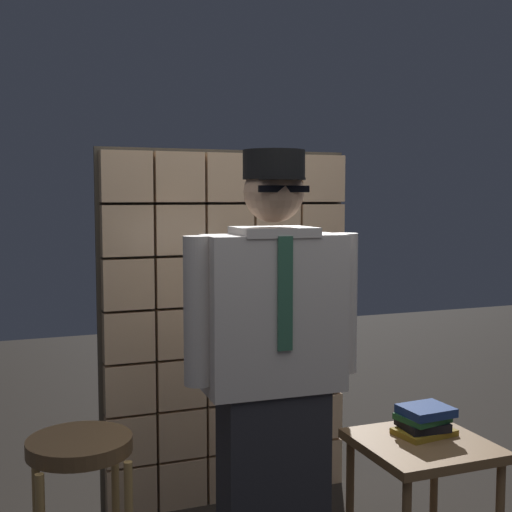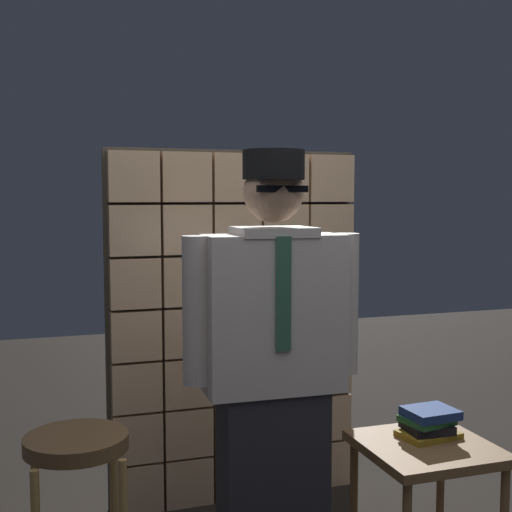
{
  "view_description": "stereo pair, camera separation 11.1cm",
  "coord_description": "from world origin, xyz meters",
  "px_view_note": "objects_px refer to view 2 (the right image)",
  "views": [
    {
      "loc": [
        -1.09,
        -1.84,
        1.57
      ],
      "look_at": [
        -0.18,
        0.55,
        1.35
      ],
      "focal_mm": 47.57,
      "sensor_mm": 36.0,
      "label": 1
    },
    {
      "loc": [
        -0.98,
        -1.88,
        1.57
      ],
      "look_at": [
        -0.18,
        0.55,
        1.35
      ],
      "focal_mm": 47.57,
      "sensor_mm": 36.0,
      "label": 2
    }
  ],
  "objects_px": {
    "book_stack": "(428,423)",
    "bar_stool": "(77,495)",
    "side_table": "(426,461)",
    "standing_person": "(273,372)"
  },
  "relations": [
    {
      "from": "book_stack",
      "to": "bar_stool",
      "type": "bearing_deg",
      "value": -172.8
    },
    {
      "from": "side_table",
      "to": "standing_person",
      "type": "bearing_deg",
      "value": 178.61
    },
    {
      "from": "side_table",
      "to": "book_stack",
      "type": "xyz_separation_m",
      "value": [
        0.05,
        0.06,
        0.14
      ]
    },
    {
      "from": "standing_person",
      "to": "book_stack",
      "type": "height_order",
      "value": "standing_person"
    },
    {
      "from": "bar_stool",
      "to": "book_stack",
      "type": "xyz_separation_m",
      "value": [
        1.45,
        0.18,
        0.03
      ]
    },
    {
      "from": "standing_person",
      "to": "side_table",
      "type": "distance_m",
      "value": 0.79
    },
    {
      "from": "bar_stool",
      "to": "side_table",
      "type": "bearing_deg",
      "value": 4.95
    },
    {
      "from": "side_table",
      "to": "book_stack",
      "type": "relative_size",
      "value": 2.15
    },
    {
      "from": "bar_stool",
      "to": "book_stack",
      "type": "relative_size",
      "value": 3.05
    },
    {
      "from": "standing_person",
      "to": "book_stack",
      "type": "bearing_deg",
      "value": 5.44
    }
  ]
}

